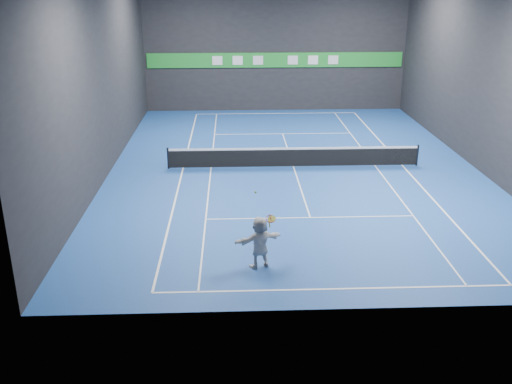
{
  "coord_description": "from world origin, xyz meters",
  "views": [
    {
      "loc": [
        -2.99,
        -26.91,
        8.88
      ],
      "look_at": [
        -2.18,
        -7.42,
        1.5
      ],
      "focal_mm": 40.0,
      "sensor_mm": 36.0,
      "label": 1
    }
  ],
  "objects_px": {
    "player": "(260,242)",
    "tennis_net": "(294,157)",
    "tennis_ball": "(256,192)",
    "tennis_racket": "(270,219)"
  },
  "relations": [
    {
      "from": "tennis_ball",
      "to": "tennis_net",
      "type": "distance_m",
      "value": 10.68
    },
    {
      "from": "tennis_ball",
      "to": "tennis_net",
      "type": "relative_size",
      "value": 0.01
    },
    {
      "from": "player",
      "to": "tennis_racket",
      "type": "height_order",
      "value": "tennis_racket"
    },
    {
      "from": "tennis_racket",
      "to": "tennis_ball",
      "type": "bearing_deg",
      "value": 171.1
    },
    {
      "from": "player",
      "to": "tennis_net",
      "type": "height_order",
      "value": "player"
    },
    {
      "from": "tennis_net",
      "to": "tennis_racket",
      "type": "bearing_deg",
      "value": -100.13
    },
    {
      "from": "tennis_net",
      "to": "tennis_racket",
      "type": "xyz_separation_m",
      "value": [
        -1.84,
        -10.3,
        1.11
      ]
    },
    {
      "from": "tennis_net",
      "to": "tennis_racket",
      "type": "distance_m",
      "value": 10.52
    },
    {
      "from": "player",
      "to": "tennis_net",
      "type": "distance_m",
      "value": 10.58
    },
    {
      "from": "player",
      "to": "tennis_racket",
      "type": "distance_m",
      "value": 0.85
    }
  ]
}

